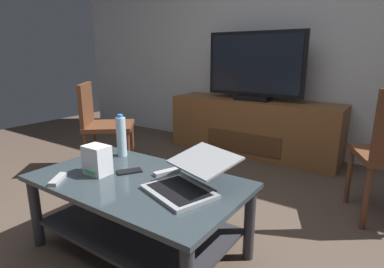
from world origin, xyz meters
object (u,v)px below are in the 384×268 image
at_px(coffee_table, 138,202).
at_px(water_bottle_near, 121,136).
at_px(media_cabinet, 252,127).
at_px(side_chair, 101,121).
at_px(router_box, 97,160).
at_px(tv_remote, 58,179).
at_px(television, 254,68).
at_px(cell_phone, 129,171).
at_px(soundbar_remote, 167,172).
at_px(laptop, 189,178).

distance_m(coffee_table, water_bottle_near, 0.51).
bearing_deg(media_cabinet, side_chair, -127.20).
distance_m(router_box, water_bottle_near, 0.33).
relative_size(water_bottle_near, tv_remote, 1.75).
bearing_deg(television, side_chair, -127.66).
distance_m(media_cabinet, television, 0.66).
height_order(cell_phone, soundbar_remote, soundbar_remote).
xyz_separation_m(television, router_box, (-0.02, -2.11, -0.44)).
distance_m(tv_remote, soundbar_remote, 0.58).
relative_size(television, laptop, 2.20).
xyz_separation_m(media_cabinet, router_box, (-0.02, -2.13, 0.22)).
distance_m(coffee_table, tv_remote, 0.44).
distance_m(side_chair, router_box, 1.28).
xyz_separation_m(side_chair, laptop, (1.52, -0.71, 0.02)).
xyz_separation_m(coffee_table, water_bottle_near, (-0.36, 0.24, 0.27)).
bearing_deg(laptop, television, 105.03).
relative_size(coffee_table, soundbar_remote, 7.35).
xyz_separation_m(water_bottle_near, soundbar_remote, (0.45, -0.08, -0.12)).
bearing_deg(cell_phone, laptop, 32.46).
bearing_deg(tv_remote, cell_phone, 18.95).
height_order(coffee_table, soundbar_remote, soundbar_remote).
bearing_deg(media_cabinet, television, -90.00).
xyz_separation_m(television, soundbar_remote, (0.31, -1.89, -0.51)).
height_order(media_cabinet, router_box, media_cabinet).
bearing_deg(television, coffee_table, -83.78).
bearing_deg(water_bottle_near, cell_phone, -36.24).
height_order(media_cabinet, water_bottle_near, water_bottle_near).
bearing_deg(tv_remote, laptop, -9.69).
relative_size(router_box, soundbar_remote, 1.04).
bearing_deg(soundbar_remote, water_bottle_near, -169.22).
xyz_separation_m(television, side_chair, (-0.99, -1.28, -0.48)).
height_order(router_box, tv_remote, router_box).
distance_m(laptop, soundbar_remote, 0.26).
relative_size(television, side_chair, 1.28).
bearing_deg(tv_remote, media_cabinet, 52.43).
bearing_deg(media_cabinet, router_box, -90.46).
bearing_deg(coffee_table, cell_phone, 155.63).
xyz_separation_m(router_box, water_bottle_near, (-0.12, 0.30, 0.05)).
relative_size(laptop, soundbar_remote, 3.07).
bearing_deg(tv_remote, router_box, 28.92).
distance_m(cell_phone, tv_remote, 0.38).
bearing_deg(side_chair, soundbar_remote, -24.97).
distance_m(television, laptop, 2.11).
bearing_deg(cell_phone, side_chair, 179.95).
relative_size(television, tv_remote, 6.76).
bearing_deg(soundbar_remote, media_cabinet, 119.98).
bearing_deg(router_box, cell_phone, 41.73).
relative_size(laptop, cell_phone, 3.51).
distance_m(media_cabinet, tv_remote, 2.33).
xyz_separation_m(coffee_table, tv_remote, (-0.33, -0.26, 0.15)).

